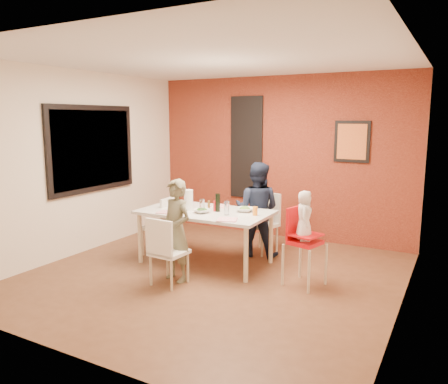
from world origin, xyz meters
The scene contains 35 objects.
ground centered at (0.00, 0.00, 0.00)m, with size 4.50×4.50×0.00m, color brown.
ceiling centered at (0.00, 0.00, 2.70)m, with size 4.50×4.50×0.02m, color silver.
wall_back centered at (0.00, 2.25, 1.35)m, with size 4.50×0.02×2.70m, color beige.
wall_front centered at (0.00, -2.25, 1.35)m, with size 4.50×0.02×2.70m, color beige.
wall_left centered at (-2.25, 0.00, 1.35)m, with size 0.02×4.50×2.70m, color beige.
wall_right centered at (2.25, 0.00, 1.35)m, with size 0.02×4.50×2.70m, color beige.
brick_accent_wall centered at (0.00, 2.23, 1.35)m, with size 4.50×0.02×2.70m, color maroon.
picture_window_frame centered at (-2.22, 0.20, 1.55)m, with size 0.05×1.70×1.30m, color black.
picture_window_pane centered at (-2.21, 0.20, 1.55)m, with size 0.02×1.55×1.15m, color black.
glassblock_strip centered at (-0.60, 2.21, 1.50)m, with size 0.55×0.03×1.70m, color silver.
glassblock_surround centered at (-0.60, 2.21, 1.50)m, with size 0.60×0.03×1.76m, color black.
art_print_frame centered at (1.20, 2.21, 1.65)m, with size 0.54×0.03×0.64m, color black.
art_print_canvas centered at (1.20, 2.19, 1.65)m, with size 0.44×0.01×0.54m, color orange.
dining_table centered at (-0.35, 0.40, 0.68)m, with size 1.81×1.03×0.74m.
chair_near centered at (-0.33, -0.58, 0.47)m, with size 0.41×0.41×0.84m.
chair_far centered at (0.16, 1.30, 0.50)m, with size 0.52×0.52×0.89m.
chair_left centered at (-1.11, 0.43, 0.48)m, with size 0.44×0.44×0.86m.
high_chair centered at (1.09, 0.27, 0.57)m, with size 0.49×0.49×0.95m.
child_near centered at (-0.32, -0.34, 0.64)m, with size 0.46×0.30×1.27m, color brown.
child_far centered at (0.13, 1.06, 0.69)m, with size 0.67×0.52×1.38m, color #151C31.
toddler centered at (1.11, 0.26, 0.86)m, with size 0.29×0.19×0.60m, color silver.
plate_near_left centered at (-0.75, 0.04, 0.75)m, with size 0.22×0.22×0.01m, color white.
plate_far_mid centered at (-0.34, 0.76, 0.75)m, with size 0.24×0.24×0.01m, color white.
plate_near_right centered at (0.18, 0.05, 0.75)m, with size 0.24×0.24×0.01m, color white.
plate_far_left centered at (-0.94, 0.73, 0.75)m, with size 0.23×0.23×0.01m, color silver.
salad_bowl_a centered at (-0.32, 0.26, 0.77)m, with size 0.22×0.22×0.05m, color silver.
salad_bowl_b centered at (0.16, 0.61, 0.77)m, with size 0.23×0.23×0.06m, color silver.
wine_bottle centered at (-0.17, 0.43, 0.87)m, with size 0.07×0.07×0.25m, color black.
wine_glass_a centered at (-0.29, 0.21, 0.84)m, with size 0.07×0.07×0.20m, color white.
wine_glass_b centered at (0.04, 0.31, 0.84)m, with size 0.07×0.07×0.19m, color silver.
paper_towel_roll centered at (-0.59, 0.35, 0.88)m, with size 0.12×0.12×0.28m, color silver.
condiment_red centered at (-0.22, 0.43, 0.82)m, with size 0.04×0.04×0.15m, color red.
condiment_green centered at (-0.24, 0.48, 0.81)m, with size 0.03×0.03×0.12m, color #337627.
condiment_brown centered at (-0.33, 0.46, 0.81)m, with size 0.03×0.03×0.13m, color brown.
sippy_cup centered at (0.38, 0.46, 0.80)m, with size 0.07×0.07×0.11m, color orange.
Camera 1 is at (2.71, -4.65, 2.01)m, focal length 35.00 mm.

